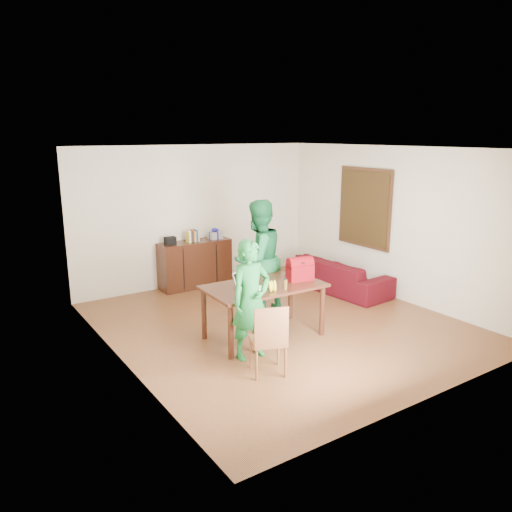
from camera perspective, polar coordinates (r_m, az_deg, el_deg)
room at (r=7.63m, az=2.36°, el=1.74°), size 5.20×5.70×2.90m
table at (r=7.19m, az=0.88°, el=-4.10°), size 1.72×1.00×0.79m
chair at (r=6.28m, az=1.38°, el=-11.04°), size 0.53×0.52×0.92m
person_near at (r=6.53m, az=-0.60°, el=-5.01°), size 0.59×0.39×1.60m
person_far at (r=7.98m, az=0.26°, el=-0.34°), size 1.04×0.88×1.90m
laptop at (r=6.95m, az=-0.51°, el=-3.47°), size 0.42×0.36×0.25m
bananas at (r=6.87m, az=1.91°, el=-3.83°), size 0.18×0.14×0.06m
bottle at (r=6.95m, az=3.37°, el=-3.19°), size 0.06×0.06×0.16m
red_bag at (r=7.38m, az=5.04°, el=-1.73°), size 0.41×0.29×0.28m
sofa at (r=9.57m, az=9.42°, el=-2.13°), size 0.96×2.12×0.60m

